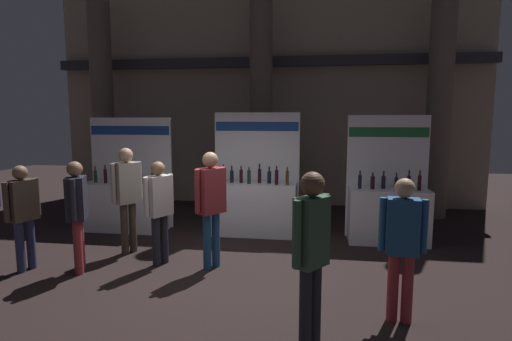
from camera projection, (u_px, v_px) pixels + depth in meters
ground_plane at (223, 274)px, 6.06m from camera, size 24.00×24.00×0.00m
hall_colonnade at (265, 79)px, 10.44m from camera, size 11.04×1.40×6.66m
exhibitor_booth_0 at (127, 201)px, 8.36m from camera, size 1.74×0.70×2.28m
exhibitor_booth_1 at (255, 203)px, 8.05m from camera, size 1.70×0.66×2.38m
exhibitor_booth_2 at (388, 210)px, 7.52m from camera, size 1.48×0.66×2.33m
visitor_1 at (23, 209)px, 6.08m from camera, size 0.32×0.54×1.59m
visitor_3 at (77, 207)px, 6.00m from camera, size 0.37×0.51×1.66m
visitor_4 at (311, 247)px, 3.96m from camera, size 0.37×0.43×1.79m
visitor_5 at (127, 190)px, 6.86m from camera, size 0.43×0.46×1.79m
visitor_6 at (402, 239)px, 4.52m from camera, size 0.51×0.25×1.64m
visitor_7 at (211, 199)px, 6.16m from camera, size 0.44×0.48×1.78m
visitor_8 at (159, 204)px, 6.33m from camera, size 0.38×0.51×1.62m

